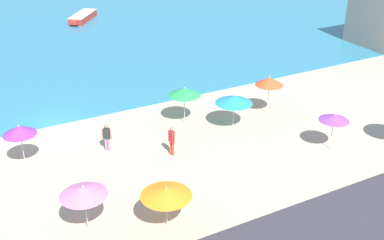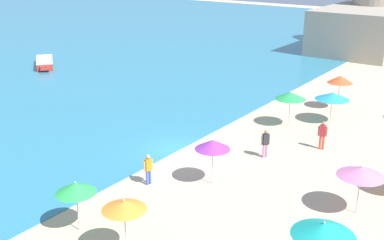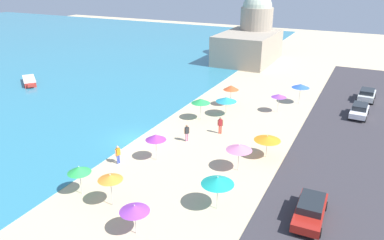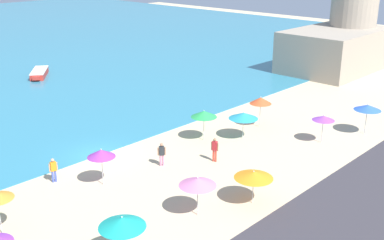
{
  "view_description": "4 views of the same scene",
  "coord_description": "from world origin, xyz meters",
  "px_view_note": "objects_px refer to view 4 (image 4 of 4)",
  "views": [
    {
      "loc": [
        -5.02,
        -28.46,
        14.14
      ],
      "look_at": [
        7.0,
        -5.92,
        1.42
      ],
      "focal_mm": 45.0,
      "sensor_mm": 36.0,
      "label": 1
    },
    {
      "loc": [
        -21.15,
        -16.25,
        11.39
      ],
      "look_at": [
        2.22,
        0.66,
        1.17
      ],
      "focal_mm": 45.0,
      "sensor_mm": 36.0,
      "label": 2
    },
    {
      "loc": [
        -27.08,
        -19.54,
        15.49
      ],
      "look_at": [
        5.15,
        -3.71,
        0.93
      ],
      "focal_mm": 35.0,
      "sensor_mm": 36.0,
      "label": 3
    },
    {
      "loc": [
        -18.73,
        -27.38,
        14.22
      ],
      "look_at": [
        7.46,
        -2.47,
        1.51
      ],
      "focal_mm": 45.0,
      "sensor_mm": 36.0,
      "label": 4
    }
  ],
  "objects_px": {
    "beach_umbrella_2": "(368,107)",
    "bather_1": "(215,148)",
    "beach_umbrella_9": "(261,101)",
    "skiff_nearshore": "(39,73)",
    "harbor_fortress": "(342,37)",
    "beach_umbrella_8": "(204,114)",
    "beach_umbrella_1": "(198,182)",
    "beach_umbrella_5": "(254,175)",
    "bather_0": "(53,169)",
    "beach_umbrella_11": "(101,153)",
    "beach_umbrella_6": "(243,116)",
    "bather_2": "(162,153)",
    "beach_umbrella_0": "(122,222)",
    "beach_umbrella_4": "(323,118)"
  },
  "relations": [
    {
      "from": "bather_1",
      "to": "beach_umbrella_4",
      "type": "bearing_deg",
      "value": -23.49
    },
    {
      "from": "bather_0",
      "to": "beach_umbrella_4",
      "type": "bearing_deg",
      "value": -26.72
    },
    {
      "from": "beach_umbrella_5",
      "to": "beach_umbrella_8",
      "type": "xyz_separation_m",
      "value": [
        5.51,
        8.94,
        0.34
      ]
    },
    {
      "from": "beach_umbrella_6",
      "to": "beach_umbrella_11",
      "type": "relative_size",
      "value": 0.94
    },
    {
      "from": "beach_umbrella_5",
      "to": "beach_umbrella_0",
      "type": "bearing_deg",
      "value": 173.99
    },
    {
      "from": "harbor_fortress",
      "to": "beach_umbrella_8",
      "type": "bearing_deg",
      "value": -172.1
    },
    {
      "from": "beach_umbrella_9",
      "to": "skiff_nearshore",
      "type": "xyz_separation_m",
      "value": [
        -4.01,
        29.4,
        -1.91
      ]
    },
    {
      "from": "beach_umbrella_1",
      "to": "beach_umbrella_2",
      "type": "height_order",
      "value": "beach_umbrella_2"
    },
    {
      "from": "beach_umbrella_4",
      "to": "beach_umbrella_6",
      "type": "bearing_deg",
      "value": 125.16
    },
    {
      "from": "beach_umbrella_4",
      "to": "beach_umbrella_9",
      "type": "xyz_separation_m",
      "value": [
        -0.43,
        5.66,
        0.31
      ]
    },
    {
      "from": "beach_umbrella_0",
      "to": "bather_1",
      "type": "relative_size",
      "value": 1.43
    },
    {
      "from": "beach_umbrella_4",
      "to": "beach_umbrella_8",
      "type": "distance_m",
      "value": 9.26
    },
    {
      "from": "beach_umbrella_11",
      "to": "harbor_fortress",
      "type": "xyz_separation_m",
      "value": [
        41.02,
        4.79,
        1.79
      ]
    },
    {
      "from": "beach_umbrella_4",
      "to": "beach_umbrella_5",
      "type": "height_order",
      "value": "beach_umbrella_4"
    },
    {
      "from": "beach_umbrella_2",
      "to": "beach_umbrella_6",
      "type": "xyz_separation_m",
      "value": [
        -7.74,
        6.65,
        -0.35
      ]
    },
    {
      "from": "beach_umbrella_2",
      "to": "bather_1",
      "type": "bearing_deg",
      "value": 157.31
    },
    {
      "from": "beach_umbrella_9",
      "to": "bather_0",
      "type": "relative_size",
      "value": 1.62
    },
    {
      "from": "beach_umbrella_5",
      "to": "beach_umbrella_6",
      "type": "xyz_separation_m",
      "value": [
        7.95,
        6.93,
        0.08
      ]
    },
    {
      "from": "beach_umbrella_8",
      "to": "beach_umbrella_4",
      "type": "bearing_deg",
      "value": -49.65
    },
    {
      "from": "beach_umbrella_1",
      "to": "beach_umbrella_9",
      "type": "xyz_separation_m",
      "value": [
        14.36,
        6.1,
        0.25
      ]
    },
    {
      "from": "beach_umbrella_1",
      "to": "bather_2",
      "type": "bearing_deg",
      "value": 63.57
    },
    {
      "from": "beach_umbrella_4",
      "to": "bather_1",
      "type": "relative_size",
      "value": 1.28
    },
    {
      "from": "beach_umbrella_4",
      "to": "beach_umbrella_6",
      "type": "relative_size",
      "value": 0.97
    },
    {
      "from": "beach_umbrella_0",
      "to": "bather_0",
      "type": "xyz_separation_m",
      "value": [
        2.33,
        10.08,
        -1.31
      ]
    },
    {
      "from": "beach_umbrella_2",
      "to": "harbor_fortress",
      "type": "distance_m",
      "value": 24.41
    },
    {
      "from": "beach_umbrella_11",
      "to": "bather_2",
      "type": "relative_size",
      "value": 1.47
    },
    {
      "from": "beach_umbrella_5",
      "to": "beach_umbrella_6",
      "type": "distance_m",
      "value": 10.55
    },
    {
      "from": "beach_umbrella_5",
      "to": "beach_umbrella_11",
      "type": "distance_m",
      "value": 9.66
    },
    {
      "from": "beach_umbrella_0",
      "to": "beach_umbrella_11",
      "type": "bearing_deg",
      "value": 60.12
    },
    {
      "from": "beach_umbrella_6",
      "to": "bather_0",
      "type": "distance_m",
      "value": 15.22
    },
    {
      "from": "beach_umbrella_9",
      "to": "beach_umbrella_11",
      "type": "height_order",
      "value": "beach_umbrella_9"
    },
    {
      "from": "beach_umbrella_4",
      "to": "bather_1",
      "type": "height_order",
      "value": "beach_umbrella_4"
    },
    {
      "from": "beach_umbrella_4",
      "to": "beach_umbrella_5",
      "type": "relative_size",
      "value": 0.98
    },
    {
      "from": "beach_umbrella_8",
      "to": "beach_umbrella_9",
      "type": "distance_m",
      "value": 5.75
    },
    {
      "from": "beach_umbrella_4",
      "to": "skiff_nearshore",
      "type": "relative_size",
      "value": 0.47
    },
    {
      "from": "beach_umbrella_5",
      "to": "bather_0",
      "type": "xyz_separation_m",
      "value": [
        -6.67,
        11.03,
        -0.92
      ]
    },
    {
      "from": "bather_0",
      "to": "bather_2",
      "type": "xyz_separation_m",
      "value": [
        6.55,
        -3.24,
        0.03
      ]
    },
    {
      "from": "beach_umbrella_6",
      "to": "skiff_nearshore",
      "type": "relative_size",
      "value": 0.49
    },
    {
      "from": "beach_umbrella_1",
      "to": "beach_umbrella_5",
      "type": "height_order",
      "value": "beach_umbrella_1"
    },
    {
      "from": "beach_umbrella_4",
      "to": "beach_umbrella_5",
      "type": "bearing_deg",
      "value": -170.72
    },
    {
      "from": "bather_2",
      "to": "harbor_fortress",
      "type": "height_order",
      "value": "harbor_fortress"
    },
    {
      "from": "beach_umbrella_11",
      "to": "bather_0",
      "type": "height_order",
      "value": "beach_umbrella_11"
    },
    {
      "from": "beach_umbrella_1",
      "to": "bather_2",
      "type": "xyz_separation_m",
      "value": [
        3.15,
        6.35,
        -1.14
      ]
    },
    {
      "from": "beach_umbrella_0",
      "to": "beach_umbrella_9",
      "type": "height_order",
      "value": "beach_umbrella_9"
    },
    {
      "from": "beach_umbrella_5",
      "to": "bather_1",
      "type": "relative_size",
      "value": 1.3
    },
    {
      "from": "bather_1",
      "to": "harbor_fortress",
      "type": "xyz_separation_m",
      "value": [
        33.35,
        7.62,
        2.96
      ]
    },
    {
      "from": "beach_umbrella_6",
      "to": "skiff_nearshore",
      "type": "xyz_separation_m",
      "value": [
        -0.88,
        30.01,
        -1.49
      ]
    },
    {
      "from": "beach_umbrella_0",
      "to": "beach_umbrella_2",
      "type": "bearing_deg",
      "value": -1.57
    },
    {
      "from": "beach_umbrella_1",
      "to": "beach_umbrella_11",
      "type": "xyz_separation_m",
      "value": [
        -1.42,
        6.99,
        0.09
      ]
    },
    {
      "from": "skiff_nearshore",
      "to": "harbor_fortress",
      "type": "xyz_separation_m",
      "value": [
        29.25,
        -23.73,
        3.53
      ]
    }
  ]
}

